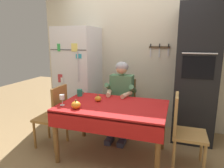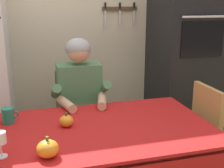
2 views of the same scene
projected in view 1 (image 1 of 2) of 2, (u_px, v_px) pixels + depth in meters
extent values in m
plane|color=#93754C|center=(111.00, 159.00, 2.72)|extent=(10.00, 10.00, 0.00)
cube|color=beige|center=(137.00, 55.00, 3.68)|extent=(3.70, 0.10, 2.60)
cube|color=#4C3823|center=(160.00, 47.00, 3.46)|extent=(0.36, 0.02, 0.04)
cube|color=silver|center=(150.00, 53.00, 3.52)|extent=(0.02, 0.01, 0.15)
cube|color=black|center=(151.00, 45.00, 3.49)|extent=(0.02, 0.01, 0.06)
cube|color=silver|center=(159.00, 53.00, 3.48)|extent=(0.02, 0.01, 0.15)
cube|color=black|center=(160.00, 45.00, 3.45)|extent=(0.02, 0.01, 0.06)
cube|color=silver|center=(168.00, 52.00, 3.43)|extent=(0.02, 0.01, 0.13)
cube|color=black|center=(169.00, 46.00, 3.40)|extent=(0.02, 0.01, 0.06)
cube|color=silver|center=(79.00, 77.00, 3.71)|extent=(0.68, 0.68, 1.80)
cylinder|color=silver|center=(78.00, 67.00, 3.27)|extent=(0.02, 0.02, 0.50)
cube|color=#333335|center=(68.00, 50.00, 3.28)|extent=(0.67, 0.01, 0.01)
cube|color=teal|center=(79.00, 56.00, 3.24)|extent=(0.10, 0.02, 0.07)
cube|color=#E5D666|center=(74.00, 47.00, 3.23)|extent=(0.11, 0.01, 0.13)
cube|color=green|center=(59.00, 48.00, 3.33)|extent=(0.06, 0.02, 0.12)
cube|color=silver|center=(61.00, 80.00, 3.44)|extent=(0.09, 0.01, 0.09)
cube|color=#B73338|center=(60.00, 78.00, 3.44)|extent=(0.08, 0.01, 0.14)
cube|color=black|center=(195.00, 75.00, 3.10)|extent=(0.60, 0.60, 2.10)
cube|color=black|center=(198.00, 68.00, 2.79)|extent=(0.42, 0.01, 0.32)
cylinder|color=silver|center=(199.00, 53.00, 2.72)|extent=(0.45, 0.02, 0.02)
cylinder|color=brown|center=(56.00, 138.00, 2.58)|extent=(0.06, 0.06, 0.70)
cylinder|color=brown|center=(83.00, 116.00, 3.30)|extent=(0.06, 0.06, 0.70)
cylinder|color=brown|center=(157.00, 155.00, 2.18)|extent=(0.06, 0.06, 0.70)
cylinder|color=brown|center=(163.00, 127.00, 2.90)|extent=(0.06, 0.06, 0.70)
cube|color=red|center=(113.00, 106.00, 2.66)|extent=(1.40, 0.90, 0.04)
cube|color=red|center=(101.00, 126.00, 2.27)|extent=(1.40, 0.01, 0.20)
cube|color=brown|center=(122.00, 109.00, 3.38)|extent=(0.40, 0.40, 0.04)
cube|color=brown|center=(125.00, 92.00, 3.49)|extent=(0.36, 0.04, 0.48)
cylinder|color=brown|center=(110.00, 125.00, 3.32)|extent=(0.04, 0.04, 0.41)
cylinder|color=brown|center=(116.00, 117.00, 3.64)|extent=(0.04, 0.04, 0.41)
cylinder|color=brown|center=(130.00, 127.00, 3.22)|extent=(0.04, 0.04, 0.41)
cylinder|color=brown|center=(134.00, 120.00, 3.53)|extent=(0.04, 0.04, 0.41)
cube|color=#38384C|center=(109.00, 140.00, 3.14)|extent=(0.10, 0.22, 0.08)
cube|color=#38384C|center=(122.00, 142.00, 3.08)|extent=(0.10, 0.22, 0.08)
cylinder|color=#38384C|center=(111.00, 127.00, 3.16)|extent=(0.09, 0.09, 0.38)
cylinder|color=#38384C|center=(123.00, 129.00, 3.10)|extent=(0.09, 0.09, 0.38)
cube|color=#38384C|center=(114.00, 108.00, 3.25)|extent=(0.12, 0.40, 0.11)
cube|color=#38384C|center=(125.00, 109.00, 3.19)|extent=(0.12, 0.40, 0.11)
cube|color=#4C7F56|center=(122.00, 89.00, 3.27)|extent=(0.36, 0.20, 0.48)
cylinder|color=#4C7F56|center=(109.00, 87.00, 3.26)|extent=(0.07, 0.26, 0.18)
cylinder|color=#4C7F56|center=(133.00, 89.00, 3.13)|extent=(0.07, 0.26, 0.18)
cylinder|color=#D8A884|center=(109.00, 93.00, 3.09)|extent=(0.13, 0.27, 0.07)
cylinder|color=#D8A884|center=(127.00, 95.00, 3.00)|extent=(0.13, 0.27, 0.07)
sphere|color=#D8A884|center=(122.00, 68.00, 3.17)|extent=(0.19, 0.19, 0.19)
ellipsoid|color=#99999E|center=(122.00, 67.00, 3.18)|extent=(0.21, 0.21, 0.17)
cube|color=tan|center=(190.00, 135.00, 2.48)|extent=(0.40, 0.40, 0.04)
cube|color=tan|center=(176.00, 113.00, 2.48)|extent=(0.04, 0.36, 0.48)
cylinder|color=tan|center=(204.00, 161.00, 2.32)|extent=(0.04, 0.04, 0.41)
cylinder|color=tan|center=(174.00, 156.00, 2.42)|extent=(0.04, 0.04, 0.41)
cylinder|color=tan|center=(201.00, 147.00, 2.63)|extent=(0.04, 0.04, 0.41)
cylinder|color=tan|center=(174.00, 143.00, 2.74)|extent=(0.04, 0.04, 0.41)
cube|color=#9E6B33|center=(50.00, 118.00, 3.01)|extent=(0.40, 0.40, 0.04)
cube|color=#9E6B33|center=(60.00, 103.00, 2.90)|extent=(0.04, 0.36, 0.48)
cylinder|color=#9E6B33|center=(49.00, 126.00, 3.27)|extent=(0.04, 0.04, 0.41)
cylinder|color=#9E6B33|center=(67.00, 129.00, 3.16)|extent=(0.04, 0.04, 0.41)
cylinder|color=#9E6B33|center=(35.00, 135.00, 2.95)|extent=(0.04, 0.04, 0.41)
cylinder|color=#9E6B33|center=(54.00, 139.00, 2.84)|extent=(0.04, 0.04, 0.41)
cylinder|color=#237F66|center=(80.00, 93.00, 3.06)|extent=(0.08, 0.08, 0.10)
torus|color=#237F66|center=(82.00, 93.00, 3.04)|extent=(0.05, 0.01, 0.05)
cylinder|color=white|center=(62.00, 105.00, 2.63)|extent=(0.06, 0.06, 0.01)
cylinder|color=white|center=(62.00, 102.00, 2.62)|extent=(0.01, 0.01, 0.07)
cylinder|color=white|center=(62.00, 97.00, 2.61)|extent=(0.07, 0.07, 0.06)
ellipsoid|color=orange|center=(76.00, 105.00, 2.49)|extent=(0.12, 0.12, 0.09)
cylinder|color=#4C6023|center=(76.00, 100.00, 2.48)|extent=(0.02, 0.02, 0.02)
ellipsoid|color=orange|center=(98.00, 99.00, 2.79)|extent=(0.09, 0.09, 0.08)
cylinder|color=#4C6023|center=(98.00, 95.00, 2.78)|extent=(0.02, 0.02, 0.02)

